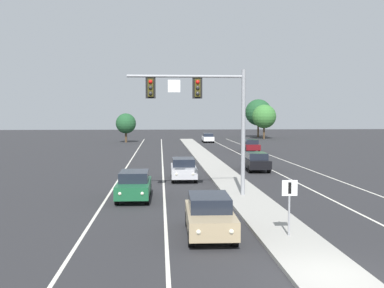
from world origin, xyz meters
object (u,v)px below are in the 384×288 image
object	(u,v)px
car_oncoming_silver	(183,169)
tree_far_right_b	(264,116)
tree_far_right_c	(258,112)
car_oncoming_green	(134,185)
overhead_signal_mast	(207,105)
car_receding_white	(208,138)
car_oncoming_tan	(209,215)
car_receding_darkred	(251,145)
car_receding_black	(256,161)
median_sign_post	(289,199)
tree_far_left_b	(126,123)

from	to	relation	value
car_oncoming_silver	tree_far_right_b	world-z (taller)	tree_far_right_b
tree_far_right_c	car_oncoming_green	bearing A→B (deg)	-108.06
overhead_signal_mast	tree_far_right_b	bearing A→B (deg)	73.88
car_receding_white	overhead_signal_mast	bearing A→B (deg)	-96.18
car_oncoming_tan	car_oncoming_green	xyz separation A→B (m)	(-3.43, 7.81, 0.00)
car_oncoming_green	car_receding_white	size ratio (longest dim) A/B	1.00
car_receding_darkred	car_receding_white	xyz separation A→B (m)	(-3.43, 19.65, 0.00)
car_receding_black	tree_far_right_c	bearing A→B (deg)	77.35
car_receding_black	tree_far_right_c	distance (m)	56.82
median_sign_post	overhead_signal_mast	bearing A→B (deg)	104.50
median_sign_post	car_receding_darkred	xyz separation A→B (m)	(6.68, 40.23, -0.77)
car_oncoming_tan	car_oncoming_silver	bearing A→B (deg)	90.93
car_oncoming_green	tree_far_left_b	xyz separation A→B (m)	(-4.36, 52.06, 2.43)
overhead_signal_mast	tree_far_left_b	bearing A→B (deg)	99.29
median_sign_post	car_oncoming_silver	size ratio (longest dim) A/B	0.49
car_receding_darkred	car_oncoming_silver	bearing A→B (deg)	-112.27
car_receding_black	car_receding_darkred	xyz separation A→B (m)	(3.49, 19.34, 0.00)
median_sign_post	car_receding_darkred	size ratio (longest dim) A/B	0.49
median_sign_post	car_receding_white	xyz separation A→B (m)	(3.25, 59.89, -0.77)
car_receding_darkred	tree_far_left_b	world-z (taller)	tree_far_left_b
car_oncoming_tan	car_receding_white	size ratio (longest dim) A/B	1.01
overhead_signal_mast	car_receding_white	distance (m)	51.57
car_oncoming_tan	tree_far_left_b	distance (m)	60.43
car_oncoming_silver	car_receding_darkred	bearing A→B (deg)	67.73
tree_far_right_b	car_receding_black	bearing A→B (deg)	-103.96
car_receding_darkred	tree_far_left_b	distance (m)	27.04
car_receding_black	car_oncoming_silver	bearing A→B (deg)	-142.90
overhead_signal_mast	tree_far_right_c	distance (m)	69.69
car_receding_black	tree_far_right_b	bearing A→B (deg)	76.04
car_oncoming_green	tree_far_right_b	world-z (taller)	tree_far_right_b
car_oncoming_silver	tree_far_right_b	distance (m)	57.12
car_oncoming_silver	tree_far_right_c	world-z (taller)	tree_far_right_c
overhead_signal_mast	tree_far_right_c	xyz separation A→B (m)	(17.88, 67.35, -0.10)
tree_far_left_b	car_oncoming_tan	bearing A→B (deg)	-82.58
car_receding_black	car_receding_white	size ratio (longest dim) A/B	1.00
car_oncoming_green	tree_far_left_b	size ratio (longest dim) A/B	0.90
overhead_signal_mast	car_oncoming_tan	distance (m)	9.16
tree_far_left_b	car_receding_black	bearing A→B (deg)	-70.68
car_receding_darkred	tree_far_right_b	distance (m)	31.15
median_sign_post	tree_far_right_b	distance (m)	71.65
tree_far_right_c	tree_far_left_b	distance (m)	30.62
overhead_signal_mast	car_oncoming_silver	distance (m)	8.56
median_sign_post	car_receding_darkred	bearing A→B (deg)	80.57
car_oncoming_tan	car_receding_white	xyz separation A→B (m)	(6.23, 59.02, 0.00)
car_oncoming_silver	car_receding_darkred	distance (m)	26.14
overhead_signal_mast	car_oncoming_green	distance (m)	6.10
overhead_signal_mast	car_oncoming_tan	xyz separation A→B (m)	(-0.70, -7.95, -4.49)
car_oncoming_tan	car_receding_black	distance (m)	20.96
car_oncoming_green	car_oncoming_tan	bearing A→B (deg)	-66.30
overhead_signal_mast	car_oncoming_tan	size ratio (longest dim) A/B	1.60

